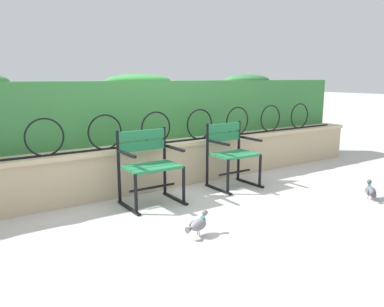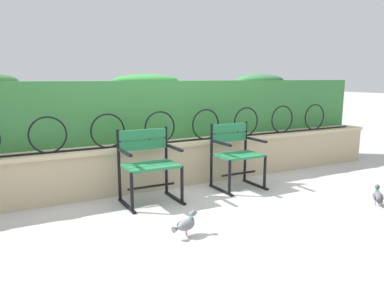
{
  "view_description": "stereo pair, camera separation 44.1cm",
  "coord_description": "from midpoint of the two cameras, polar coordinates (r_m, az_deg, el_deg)",
  "views": [
    {
      "loc": [
        -2.43,
        -3.53,
        1.42
      ],
      "look_at": [
        0.0,
        0.06,
        0.55
      ],
      "focal_mm": 35.45,
      "sensor_mm": 36.0,
      "label": 1
    },
    {
      "loc": [
        -2.06,
        -3.75,
        1.42
      ],
      "look_at": [
        0.0,
        0.06,
        0.55
      ],
      "focal_mm": 35.45,
      "sensor_mm": 36.0,
      "label": 2
    }
  ],
  "objects": [
    {
      "name": "iron_arch_fence",
      "position": [
        4.84,
        -7.89,
        3.58
      ],
      "size": [
        6.63,
        0.02,
        0.42
      ],
      "color": "black",
      "rests_on": "stone_wall"
    },
    {
      "name": "hedge_row",
      "position": [
        5.32,
        -9.27,
        6.81
      ],
      "size": [
        7.03,
        0.51,
        0.89
      ],
      "color": "#387A3D",
      "rests_on": "stone_wall"
    },
    {
      "name": "ground_plane",
      "position": [
        4.51,
        -2.39,
        -7.03
      ],
      "size": [
        60.0,
        60.0,
        0.0
      ],
      "primitive_type": "plane",
      "color": "#B7B5AF"
    },
    {
      "name": "stone_wall",
      "position": [
        5.05,
        -6.87,
        -1.58
      ],
      "size": [
        7.17,
        0.41,
        0.59
      ],
      "color": "tan",
      "rests_on": "ground"
    },
    {
      "name": "pigeon_near_chairs",
      "position": [
        3.5,
        -2.75,
        -10.65
      ],
      "size": [
        0.29,
        0.15,
        0.22
      ],
      "color": "gray",
      "rests_on": "ground"
    },
    {
      "name": "park_chair_left",
      "position": [
        4.35,
        -9.41,
        -1.53
      ],
      "size": [
        0.64,
        0.52,
        0.84
      ],
      "color": "#237547",
      "rests_on": "ground"
    },
    {
      "name": "park_chair_right",
      "position": [
        4.98,
        3.42,
        0.18
      ],
      "size": [
        0.58,
        0.52,
        0.84
      ],
      "color": "#237547",
      "rests_on": "ground"
    },
    {
      "name": "pigeon_far_side",
      "position": [
        4.85,
        22.97,
        -5.22
      ],
      "size": [
        0.24,
        0.23,
        0.22
      ],
      "color": "#5B5B66",
      "rests_on": "ground"
    }
  ]
}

